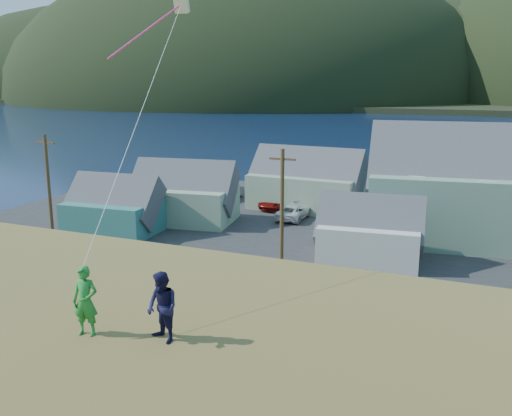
{
  "coord_description": "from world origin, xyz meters",
  "views": [
    {
      "loc": [
        8.1,
        -29.19,
        13.07
      ],
      "look_at": [
        1.01,
        -12.37,
        8.8
      ],
      "focal_mm": 40.0,
      "sensor_mm": 36.0,
      "label": 1
    }
  ],
  "objects": [
    {
      "name": "shed_palegreen_far",
      "position": [
        -8.82,
        23.91,
        2.86
      ],
      "size": [
        11.37,
        6.82,
        7.49
      ],
      "rotation": [
        0.0,
        0.0,
        -0.04
      ],
      "color": "slate",
      "rests_on": "waterfront_lot"
    },
    {
      "name": "shed_palegreen_near",
      "position": [
        -17.47,
        14.58,
        2.57
      ],
      "size": [
        10.14,
        7.19,
        6.82
      ],
      "rotation": [
        0.0,
        0.0,
        0.15
      ],
      "color": "gray",
      "rests_on": "waterfront_lot"
    },
    {
      "name": "waterfront_lot",
      "position": [
        0.0,
        17.0,
        0.06
      ],
      "size": [
        72.0,
        36.0,
        0.12
      ],
      "primitive_type": "cube",
      "color": "#28282B",
      "rests_on": "ground"
    },
    {
      "name": "far_shore",
      "position": [
        0.0,
        330.0,
        1.0
      ],
      "size": [
        900.0,
        320.0,
        2.0
      ],
      "primitive_type": "cube",
      "color": "black",
      "rests_on": "ground"
    },
    {
      "name": "kite_flyer_navy",
      "position": [
        1.56,
        -19.06,
        8.01
      ],
      "size": [
        0.97,
        0.89,
        1.62
      ],
      "primitive_type": "imported",
      "rotation": [
        0.0,
        0.0,
        -0.43
      ],
      "color": "#151336",
      "rests_on": "hillside"
    },
    {
      "name": "shed_white",
      "position": [
        0.45,
        9.64,
        2.28
      ],
      "size": [
        7.89,
        5.68,
        5.89
      ],
      "rotation": [
        0.0,
        0.0,
        0.11
      ],
      "color": "silver",
      "rests_on": "waterfront_lot"
    },
    {
      "name": "shed_teal",
      "position": [
        -20.87,
        8.91,
        2.28
      ],
      "size": [
        8.12,
        5.97,
        6.08
      ],
      "rotation": [
        0.0,
        0.0,
        0.08
      ],
      "color": "#307062",
      "rests_on": "waterfront_lot"
    },
    {
      "name": "kite_rig",
      "position": [
        -1.94,
        -12.19,
        15.1
      ],
      "size": [
        1.46,
        4.06,
        10.13
      ],
      "color": "beige",
      "rests_on": "ground"
    },
    {
      "name": "utility_poles",
      "position": [
        -4.03,
        1.5,
        4.45
      ],
      "size": [
        34.36,
        0.24,
        8.97
      ],
      "color": "#47331E",
      "rests_on": "waterfront_lot"
    },
    {
      "name": "wharf",
      "position": [
        -6.0,
        40.0,
        0.45
      ],
      "size": [
        26.0,
        14.0,
        0.9
      ],
      "primitive_type": "cube",
      "color": "gray",
      "rests_on": "ground"
    },
    {
      "name": "kite_flyer_green",
      "position": [
        -0.24,
        -19.46,
        8.03
      ],
      "size": [
        0.68,
        0.52,
        1.65
      ],
      "primitive_type": "imported",
      "rotation": [
        0.0,
        0.0,
        0.23
      ],
      "color": "#23802E",
      "rests_on": "hillside"
    },
    {
      "name": "parked_cars",
      "position": [
        -10.56,
        21.56,
        0.84
      ],
      "size": [
        21.82,
        11.88,
        1.56
      ],
      "color": "silver",
      "rests_on": "waterfront_lot"
    },
    {
      "name": "grass_strip",
      "position": [
        0.0,
        -2.0,
        0.05
      ],
      "size": [
        110.0,
        8.0,
        0.1
      ],
      "primitive_type": "cube",
      "color": "#4C3D19",
      "rests_on": "ground"
    },
    {
      "name": "ground",
      "position": [
        0.0,
        0.0,
        0.0
      ],
      "size": [
        900.0,
        900.0,
        0.0
      ],
      "primitive_type": "plane",
      "color": "#0A1638",
      "rests_on": "ground"
    }
  ]
}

